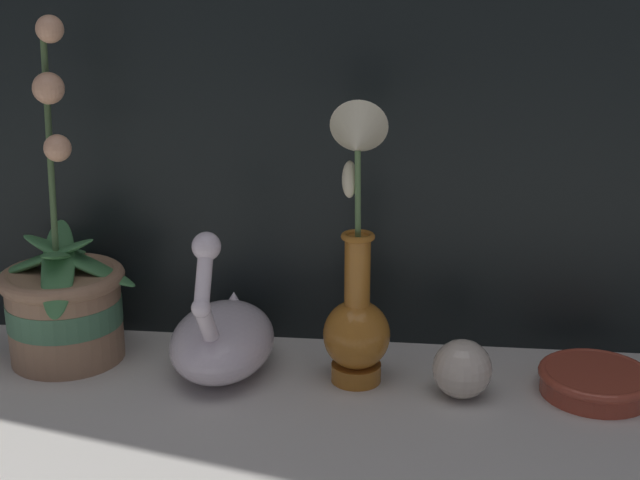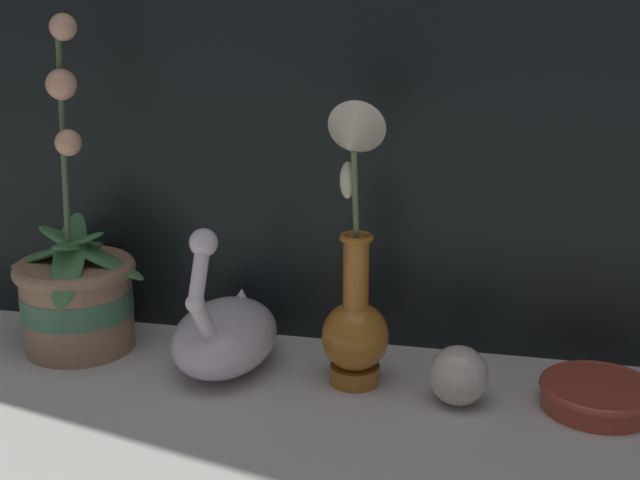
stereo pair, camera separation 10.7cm
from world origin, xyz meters
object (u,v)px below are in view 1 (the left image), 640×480
Objects in this scene: orchid_potted_plant at (64,299)px; swan_figurine at (223,336)px; glass_sphere at (462,369)px; amber_dish at (596,380)px; blue_vase at (357,288)px.

swan_figurine is at bearing -4.39° from orchid_potted_plant.
swan_figurine is 3.07× the size of glass_sphere.
glass_sphere is (0.51, -0.05, -0.05)m from orchid_potted_plant.
glass_sphere is at bearing -171.72° from amber_dish.
blue_vase is 0.31m from amber_dish.
orchid_potted_plant is at bearing 175.61° from swan_figurine.
glass_sphere is 0.52× the size of amber_dish.
orchid_potted_plant is 3.21× the size of amber_dish.
blue_vase is (0.38, -0.03, 0.04)m from orchid_potted_plant.
swan_figurine is at bearing 172.91° from glass_sphere.
blue_vase is 2.57× the size of amber_dish.
swan_figurine is 0.30m from glass_sphere.
orchid_potted_plant is at bearing 175.04° from blue_vase.
glass_sphere is (0.30, -0.04, -0.01)m from swan_figurine.
amber_dish is (0.67, -0.03, -0.06)m from orchid_potted_plant.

